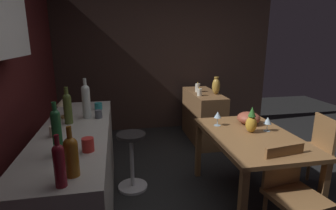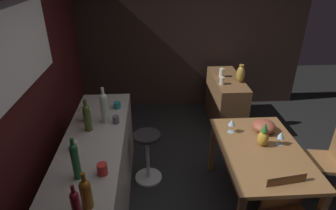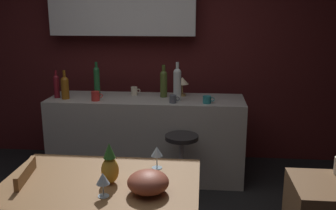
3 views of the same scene
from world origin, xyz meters
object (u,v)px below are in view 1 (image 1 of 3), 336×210
dining_table (251,143)px  counter_lamp (64,103)px  wine_glass_right (218,115)px  vase_brass (216,86)px  wine_bottle_olive (68,107)px  cup_teal (98,106)px  pillar_candle_tall (199,92)px  sideboard_cabinet (203,116)px  cup_slate (99,114)px  chair_near_window (291,191)px  wine_glass_left (268,121)px  wine_bottle_ruby (59,163)px  wine_bottle_green (57,131)px  pineapple_centerpiece (251,122)px  wine_bottle_amber (71,155)px  wine_bottle_clear (86,100)px  cup_red (88,145)px  chair_by_doorway (312,148)px  bar_stool (132,160)px  pillar_candle_short (198,88)px  fruit_bowl (249,118)px  cup_cream (54,131)px

dining_table → counter_lamp: counter_lamp is taller
wine_glass_right → vase_brass: size_ratio=0.58×
wine_bottle_olive → cup_teal: 0.55m
pillar_candle_tall → vase_brass: size_ratio=0.49×
sideboard_cabinet → cup_slate: size_ratio=10.39×
chair_near_window → wine_glass_left: wine_glass_left is taller
wine_bottle_ruby → wine_bottle_green: size_ratio=0.79×
pineapple_centerpiece → wine_bottle_olive: (0.16, 1.80, 0.21)m
sideboard_cabinet → pillar_candle_tall: pillar_candle_tall is taller
pineapple_centerpiece → wine_bottle_amber: bearing=118.5°
wine_glass_left → wine_bottle_clear: (0.31, 1.84, 0.24)m
cup_red → wine_glass_left: bearing=-73.0°
chair_by_doorway → wine_bottle_ruby: bearing=112.4°
vase_brass → cup_teal: bearing=116.8°
bar_stool → sideboard_cabinet: bearing=-44.5°
wine_bottle_ruby → cup_teal: 1.62m
vase_brass → wine_bottle_ruby: bearing=143.4°
chair_by_doorway → pillar_candle_short: pillar_candle_short is taller
chair_near_window → wine_glass_left: (0.69, -0.17, 0.38)m
dining_table → wine_bottle_clear: (0.39, 1.63, 0.44)m
pineapple_centerpiece → wine_bottle_clear: bearing=79.2°
dining_table → wine_bottle_olive: (0.23, 1.78, 0.41)m
pineapple_centerpiece → cup_teal: (0.63, 1.56, 0.08)m
wine_glass_left → pillar_candle_tall: (1.45, 0.28, 0.02)m
sideboard_cabinet → vase_brass: vase_brass is taller
dining_table → wine_bottle_clear: 1.73m
fruit_bowl → wine_bottle_clear: bearing=88.3°
wine_bottle_green → cup_teal: size_ratio=3.18×
fruit_bowl → cup_red: cup_red is taller
wine_bottle_ruby → pillar_candle_tall: size_ratio=2.21×
fruit_bowl → wine_bottle_olive: (-0.11, 1.91, 0.26)m
dining_table → pillar_candle_short: size_ratio=7.88×
wine_bottle_olive → chair_by_doorway: bearing=-93.1°
sideboard_cabinet → pillar_candle_short: pillar_candle_short is taller
sideboard_cabinet → fruit_bowl: bearing=-177.8°
dining_table → wine_bottle_green: bearing=106.0°
sideboard_cabinet → cup_red: bearing=143.9°
chair_near_window → cup_teal: size_ratio=6.95×
fruit_bowl → wine_bottle_clear: (0.05, 1.76, 0.28)m
chair_by_doorway → wine_bottle_clear: wine_bottle_clear is taller
wine_bottle_ruby → cup_cream: bearing=14.1°
bar_stool → pineapple_centerpiece: 1.37m
wine_bottle_clear → vase_brass: (1.20, -1.85, -0.14)m
wine_bottle_ruby → vase_brass: 3.11m
wine_bottle_clear → wine_bottle_green: size_ratio=1.06×
cup_red → counter_lamp: bearing=19.4°
wine_bottle_olive → cup_cream: bearing=169.3°
sideboard_cabinet → cup_red: size_ratio=9.07×
chair_by_doorway → cup_red: bearing=103.3°
vase_brass → fruit_bowl: bearing=176.1°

